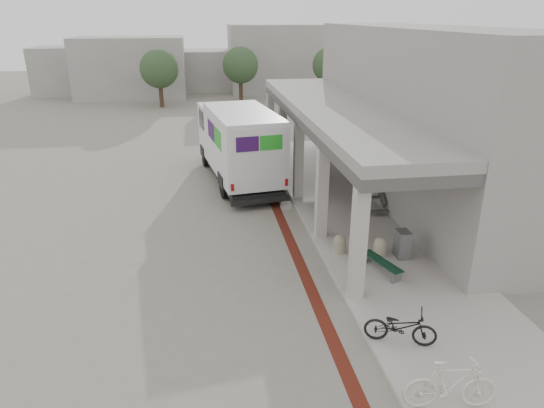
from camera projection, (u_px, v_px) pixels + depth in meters
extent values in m
plane|color=slate|center=(264.00, 248.00, 16.55)|extent=(120.00, 120.00, 0.00)
cube|color=#4F190F|center=(283.00, 223.00, 18.53)|extent=(0.35, 40.00, 0.01)
cube|color=#A19A90|center=(376.00, 239.00, 17.09)|extent=(4.40, 28.00, 0.12)
cube|color=gray|center=(421.00, 115.00, 20.44)|extent=(4.30, 17.00, 7.00)
cube|color=#4B4846|center=(335.00, 117.00, 19.91)|extent=(3.40, 16.90, 0.35)
cube|color=gray|center=(336.00, 109.00, 19.78)|extent=(3.40, 16.90, 0.35)
cube|color=gray|center=(131.00, 68.00, 45.70)|extent=(10.00, 6.00, 5.50)
cube|color=gray|center=(205.00, 70.00, 50.64)|extent=(8.00, 6.00, 4.00)
cube|color=gray|center=(274.00, 58.00, 49.32)|extent=(9.00, 6.00, 6.50)
cube|color=gray|center=(73.00, 71.00, 47.80)|extent=(7.00, 5.00, 4.50)
cylinder|color=#38281C|center=(161.00, 93.00, 41.17)|extent=(0.36, 0.36, 2.40)
sphere|color=#2B3E24|center=(159.00, 69.00, 40.44)|extent=(3.20, 3.20, 3.20)
cylinder|color=#38281C|center=(241.00, 88.00, 43.99)|extent=(0.36, 0.36, 2.40)
sphere|color=#2B3E24|center=(240.00, 65.00, 43.26)|extent=(3.20, 3.20, 3.20)
cylinder|color=#38281C|center=(329.00, 88.00, 44.19)|extent=(0.36, 0.36, 2.40)
sphere|color=#2B3E24|center=(330.00, 65.00, 43.46)|extent=(3.20, 3.20, 3.20)
cube|color=black|center=(239.00, 172.00, 23.17)|extent=(3.28, 7.77, 0.32)
cube|color=silver|center=(243.00, 142.00, 21.70)|extent=(3.33, 5.90, 2.80)
cube|color=silver|center=(226.00, 129.00, 25.07)|extent=(2.84, 2.38, 2.47)
cube|color=silver|center=(223.00, 141.00, 26.41)|extent=(2.43, 0.97, 0.86)
cube|color=black|center=(223.00, 114.00, 25.62)|extent=(2.42, 0.85, 1.13)
cube|color=black|center=(260.00, 200.00, 19.74)|extent=(2.49, 0.61, 0.19)
cube|color=#33104B|center=(211.00, 130.00, 21.85)|extent=(0.23, 1.49, 0.81)
cube|color=green|center=(218.00, 138.00, 20.41)|extent=(0.23, 1.49, 0.81)
cube|color=#33104B|center=(247.00, 144.00, 18.81)|extent=(0.91, 0.16, 0.59)
cube|color=green|center=(271.00, 143.00, 19.07)|extent=(0.91, 0.16, 0.59)
cylinder|color=black|center=(206.00, 157.00, 25.34)|extent=(0.43, 1.00, 0.97)
cylinder|color=black|center=(248.00, 154.00, 25.95)|extent=(0.43, 1.00, 0.97)
cylinder|color=black|center=(225.00, 187.00, 20.93)|extent=(0.43, 1.00, 0.97)
cylinder|color=black|center=(275.00, 182.00, 21.53)|extent=(0.43, 1.00, 0.97)
cube|color=slate|center=(396.00, 277.00, 14.17)|extent=(0.35, 0.18, 0.34)
cube|color=slate|center=(368.00, 258.00, 15.28)|extent=(0.35, 0.18, 0.34)
cube|color=#113321|center=(379.00, 262.00, 14.61)|extent=(0.61, 1.56, 0.04)
cube|color=#113321|center=(382.00, 261.00, 14.66)|extent=(0.61, 1.56, 0.04)
cube|color=#113321|center=(385.00, 261.00, 14.71)|extent=(0.61, 1.56, 0.04)
cylinder|color=gray|center=(339.00, 246.00, 15.96)|extent=(0.41, 0.41, 0.41)
sphere|color=gray|center=(340.00, 241.00, 15.89)|extent=(0.41, 0.41, 0.41)
cylinder|color=tan|center=(380.00, 249.00, 15.78)|extent=(0.41, 0.41, 0.41)
sphere|color=tan|center=(380.00, 243.00, 15.70)|extent=(0.41, 0.41, 0.41)
cube|color=slate|center=(402.00, 244.00, 15.56)|extent=(0.41, 0.54, 0.90)
imported|color=black|center=(400.00, 327.00, 11.46)|extent=(1.80, 1.17, 0.89)
imported|color=beige|center=(451.00, 385.00, 9.50)|extent=(1.95, 0.78, 1.14)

